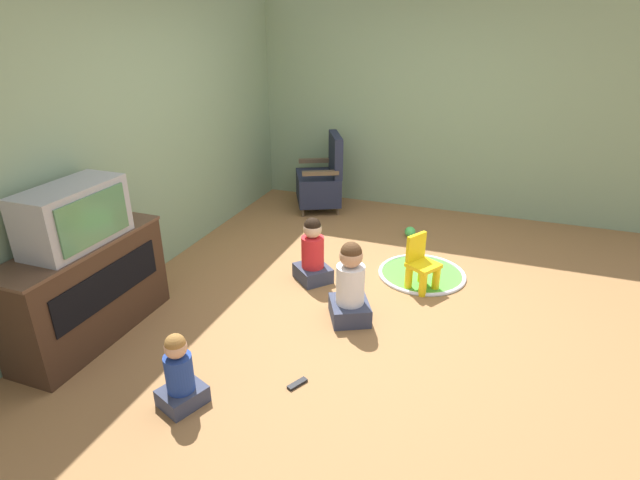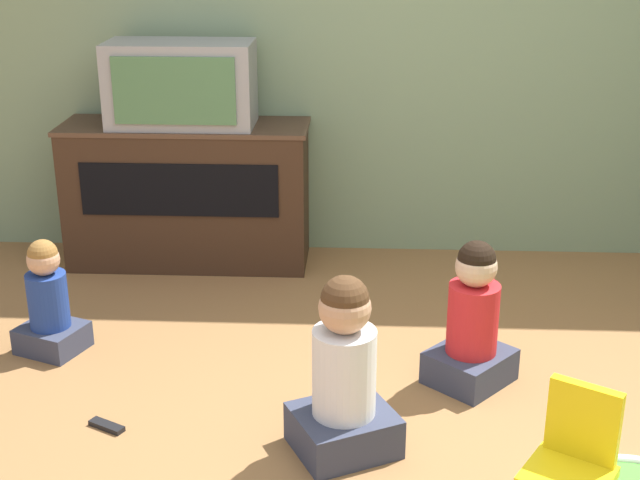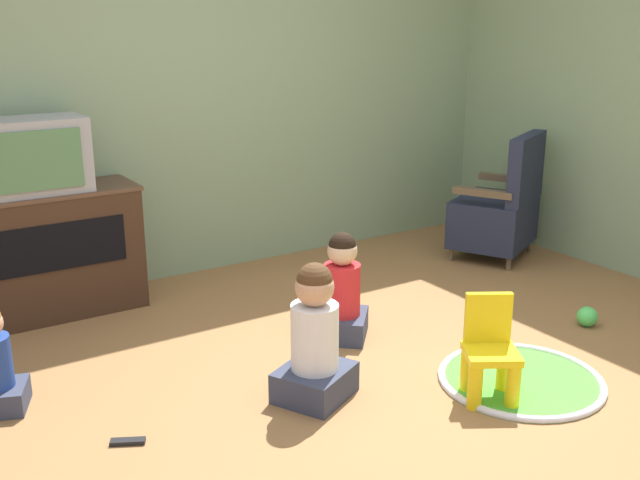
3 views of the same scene
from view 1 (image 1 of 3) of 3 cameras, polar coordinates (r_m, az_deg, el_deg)
The scene contains 13 objects.
ground_plane at distance 4.50m, azimuth 5.60°, elevation -6.38°, with size 30.00×30.00×0.00m, color olive.
wall_back at distance 4.79m, azimuth -20.70°, elevation 11.19°, with size 5.57×0.12×2.65m.
wall_right at distance 6.37m, azimuth 15.71°, elevation 14.71°, with size 0.12×5.22×2.65m.
tv_cabinet at distance 4.16m, azimuth -25.05°, elevation -5.10°, with size 1.32×0.45×0.78m.
television at distance 3.91m, azimuth -26.33°, elevation 2.52°, with size 0.76×0.38×0.44m.
black_armchair at distance 6.39m, azimuth 0.16°, elevation 6.78°, with size 0.81×0.75×0.96m.
yellow_kid_chair at distance 4.59m, azimuth 11.50°, elevation -3.08°, with size 0.34×0.33×0.51m.
play_mat at distance 4.92m, azimuth 11.56°, elevation -3.82°, with size 0.84×0.84×0.04m.
child_watching_left at distance 3.35m, azimuth -15.76°, elevation -14.61°, with size 0.34×0.32×0.53m.
child_watching_center at distance 4.62m, azimuth -0.84°, elevation -1.58°, with size 0.42×0.42×0.63m.
child_watching_right at distance 4.02m, azimuth 3.47°, elevation -5.34°, with size 0.45×0.43×0.69m.
toy_ball at distance 5.71m, azimuth 10.26°, elevation 0.92°, with size 0.12×0.12×0.12m.
remote_control at distance 3.51m, azimuth -2.61°, elevation -16.09°, with size 0.15×0.11×0.02m.
Camera 1 is at (-3.77, -0.92, 2.27)m, focal length 28.00 mm.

